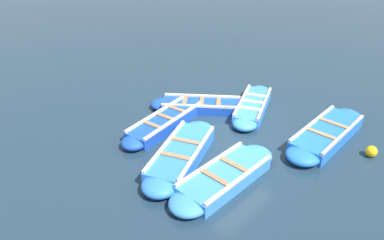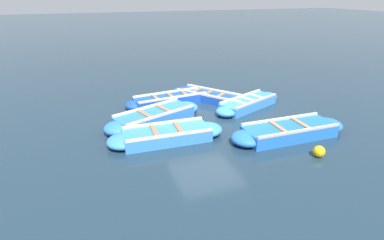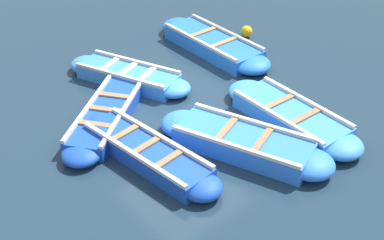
# 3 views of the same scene
# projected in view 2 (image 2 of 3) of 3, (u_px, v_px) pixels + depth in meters

# --- Properties ---
(ground_plane) EXTENTS (120.00, 120.00, 0.00)m
(ground_plane) POSITION_uv_depth(u_px,v_px,m) (207.00, 115.00, 10.73)
(ground_plane) COLOR #1C303F
(boat_drifting) EXTENTS (3.23, 2.68, 0.37)m
(boat_drifting) POSITION_uv_depth(u_px,v_px,m) (209.00, 96.00, 12.18)
(boat_drifting) COLOR #1947B7
(boat_drifting) RESTS_ON ground
(boat_far_corner) EXTENTS (1.05, 3.80, 0.44)m
(boat_far_corner) POSITION_uv_depth(u_px,v_px,m) (289.00, 131.00, 9.07)
(boat_far_corner) COLOR blue
(boat_far_corner) RESTS_ON ground
(boat_centre) EXTENTS (1.08, 3.51, 0.42)m
(boat_centre) POSITION_uv_depth(u_px,v_px,m) (167.00, 135.00, 8.85)
(boat_centre) COLOR #3884E0
(boat_centre) RESTS_ON ground
(boat_near_quay) EXTENTS (1.12, 3.65, 0.40)m
(boat_near_quay) POSITION_uv_depth(u_px,v_px,m) (170.00, 99.00, 11.78)
(boat_near_quay) COLOR #1947B7
(boat_near_quay) RESTS_ON ground
(boat_alongside) EXTENTS (1.92, 3.27, 0.40)m
(boat_alongside) POSITION_uv_depth(u_px,v_px,m) (248.00, 103.00, 11.36)
(boat_alongside) COLOR #3884E0
(boat_alongside) RESTS_ON ground
(boat_tucked) EXTENTS (2.15, 3.70, 0.46)m
(boat_tucked) POSITION_uv_depth(u_px,v_px,m) (155.00, 117.00, 10.07)
(boat_tucked) COLOR blue
(boat_tucked) RESTS_ON ground
(buoy_orange_near) EXTENTS (0.32, 0.32, 0.32)m
(buoy_orange_near) POSITION_uv_depth(u_px,v_px,m) (319.00, 151.00, 7.99)
(buoy_orange_near) COLOR #EAB214
(buoy_orange_near) RESTS_ON ground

